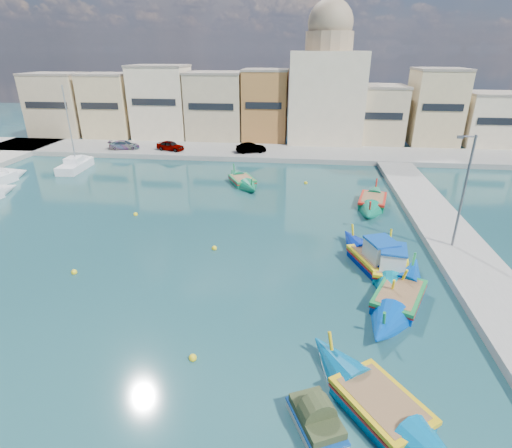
% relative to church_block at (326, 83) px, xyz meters
% --- Properties ---
extents(ground, '(160.00, 160.00, 0.00)m').
position_rel_church_block_xyz_m(ground, '(-10.00, -40.00, -8.41)').
color(ground, '#133439').
rests_on(ground, ground).
extents(east_quay, '(4.00, 70.00, 0.50)m').
position_rel_church_block_xyz_m(east_quay, '(8.00, -40.00, -8.16)').
color(east_quay, gray).
rests_on(east_quay, ground).
extents(north_quay, '(80.00, 8.00, 0.60)m').
position_rel_church_block_xyz_m(north_quay, '(-10.00, -8.00, -8.11)').
color(north_quay, gray).
rests_on(north_quay, ground).
extents(north_townhouses, '(83.20, 7.87, 10.19)m').
position_rel_church_block_xyz_m(north_townhouses, '(-3.32, -0.64, -3.41)').
color(north_townhouses, tan).
rests_on(north_townhouses, ground).
extents(church_block, '(10.00, 10.00, 19.10)m').
position_rel_church_block_xyz_m(church_block, '(0.00, 0.00, 0.00)').
color(church_block, beige).
rests_on(church_block, ground).
extents(quay_street_lamp, '(1.18, 0.16, 8.00)m').
position_rel_church_block_xyz_m(quay_street_lamp, '(7.44, -34.00, -4.07)').
color(quay_street_lamp, '#595B60').
rests_on(quay_street_lamp, ground).
extents(parked_cars, '(21.01, 2.55, 1.26)m').
position_rel_church_block_xyz_m(parked_cars, '(-19.06, -9.50, -7.20)').
color(parked_cars, '#4C1919').
rests_on(parked_cars, north_quay).
extents(luzzu_turquoise_cabin, '(3.55, 9.55, 3.00)m').
position_rel_church_block_xyz_m(luzzu_turquoise_cabin, '(2.80, -37.33, -8.05)').
color(luzzu_turquoise_cabin, '#007D9A').
rests_on(luzzu_turquoise_cabin, ground).
extents(luzzu_blue_cabin, '(5.16, 9.03, 3.13)m').
position_rel_church_block_xyz_m(luzzu_blue_cabin, '(1.96, -36.63, -8.03)').
color(luzzu_blue_cabin, '#00219F').
rests_on(luzzu_blue_cabin, ground).
extents(luzzu_cyan_mid, '(4.15, 9.30, 2.68)m').
position_rel_church_block_xyz_m(luzzu_cyan_mid, '(3.47, -25.45, -8.13)').
color(luzzu_cyan_mid, '#0A7252').
rests_on(luzzu_cyan_mid, ground).
extents(luzzu_green, '(5.37, 7.92, 2.48)m').
position_rel_church_block_xyz_m(luzzu_green, '(-8.96, -20.73, -8.14)').
color(luzzu_green, '#0A6E48').
rests_on(luzzu_green, ground).
extents(luzzu_blue_south, '(5.88, 9.46, 2.72)m').
position_rel_church_block_xyz_m(luzzu_blue_south, '(2.64, -40.64, -8.12)').
color(luzzu_blue_south, '#0042AC').
rests_on(luzzu_blue_south, ground).
extents(luzzu_cyan_south, '(6.80, 8.40, 2.71)m').
position_rel_church_block_xyz_m(luzzu_cyan_south, '(0.41, -48.22, -8.12)').
color(luzzu_cyan_south, '#006098').
rests_on(luzzu_cyan_south, ground).
extents(tender_near, '(2.32, 2.90, 1.26)m').
position_rel_church_block_xyz_m(tender_near, '(-2.04, -49.19, -8.02)').
color(tender_near, beige).
rests_on(tender_near, ground).
extents(yacht_north, '(2.56, 7.64, 10.05)m').
position_rel_church_block_xyz_m(yacht_north, '(-28.94, -16.18, -8.01)').
color(yacht_north, white).
rests_on(yacht_north, ground).
extents(yacht_midnorth, '(3.56, 8.05, 11.03)m').
position_rel_church_block_xyz_m(yacht_midnorth, '(-34.14, -22.96, -7.97)').
color(yacht_midnorth, white).
rests_on(yacht_midnorth, ground).
extents(mooring_buoys, '(20.99, 26.71, 0.36)m').
position_rel_church_block_xyz_m(mooring_buoys, '(-8.01, -34.48, -8.33)').
color(mooring_buoys, yellow).
rests_on(mooring_buoys, ground).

